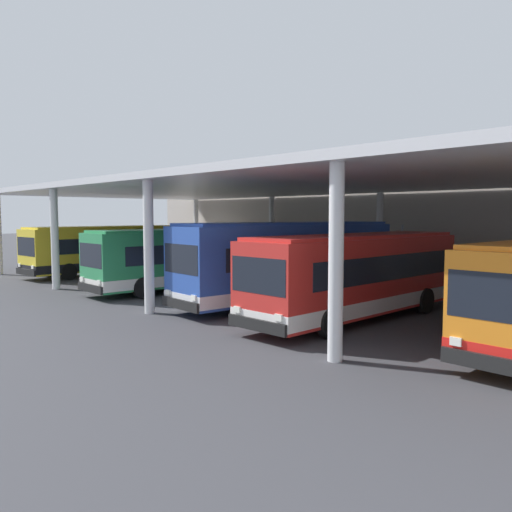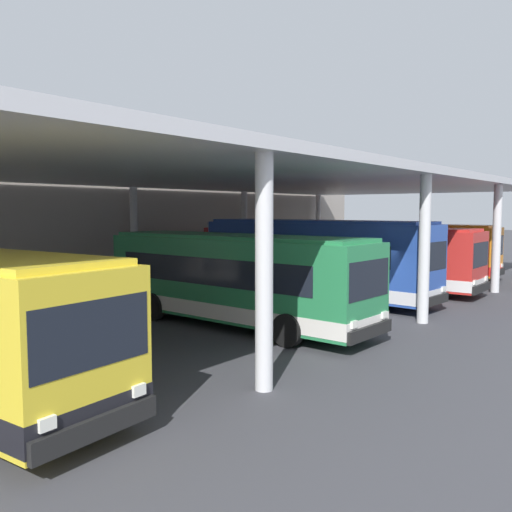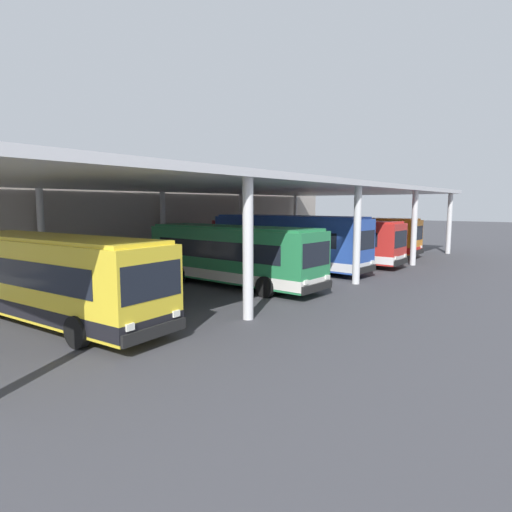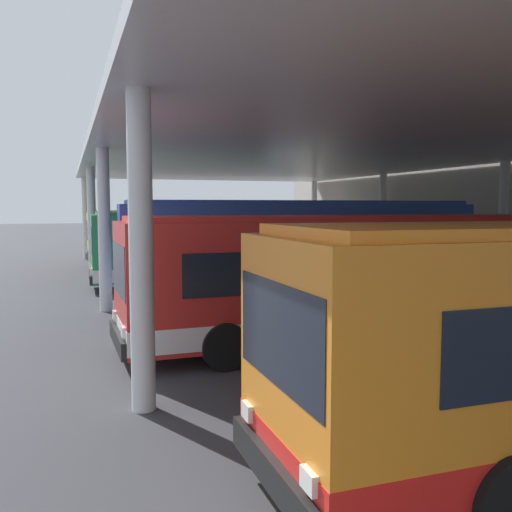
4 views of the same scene
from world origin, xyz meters
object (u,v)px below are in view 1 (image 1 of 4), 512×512
bus_nearest_bay (105,249)px  banner_sign (402,251)px  bus_second_bay (186,258)px  bus_middle_bay (290,261)px  bus_far_bay (358,275)px  bench_waiting (468,280)px  trash_bin (425,275)px

bus_nearest_bay → banner_sign: size_ratio=3.34×
bus_second_bay → bus_middle_bay: bus_middle_bay is taller
bus_second_bay → banner_sign: banner_sign is taller
bus_far_bay → banner_sign: banner_sign is taller
bus_second_bay → bench_waiting: (10.81, 9.35, -0.99)m
bus_far_bay → bench_waiting: (-0.01, 9.23, -0.99)m
bus_far_bay → banner_sign: size_ratio=3.30×
bus_second_bay → trash_bin: 12.73m
bus_nearest_bay → bench_waiting: (20.27, 9.10, -0.99)m
bus_middle_bay → bench_waiting: 9.50m
bus_middle_bay → bus_far_bay: bus_middle_bay is taller
bus_second_bay → bus_middle_bay: bearing=7.9°
bus_nearest_bay → bus_middle_bay: size_ratio=0.93×
bus_nearest_bay → trash_bin: size_ratio=10.90×
bus_nearest_bay → banner_sign: bearing=25.7°
bus_second_bay → bus_middle_bay: size_ratio=0.92×
bus_nearest_bay → banner_sign: banner_sign is taller
bus_middle_bay → bench_waiting: size_ratio=6.36×
bus_second_bay → banner_sign: 11.39m
bus_second_bay → banner_sign: size_ratio=3.31×
bus_second_bay → bus_far_bay: bearing=0.6°
bus_nearest_bay → bench_waiting: bearing=24.2°
bus_second_bay → bench_waiting: bearing=40.8°
bus_middle_bay → banner_sign: (1.02, 7.55, 0.14)m
bench_waiting → banner_sign: 3.57m
bus_nearest_bay → bus_middle_bay: bus_middle_bay is taller
bench_waiting → banner_sign: size_ratio=0.56×
bus_far_bay → trash_bin: size_ratio=10.78×
bus_nearest_bay → trash_bin: 20.14m
bus_second_bay → trash_bin: bearing=48.7°
bench_waiting → bus_far_bay: bearing=-90.0°
bus_second_bay → banner_sign: (7.61, 8.47, 0.32)m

